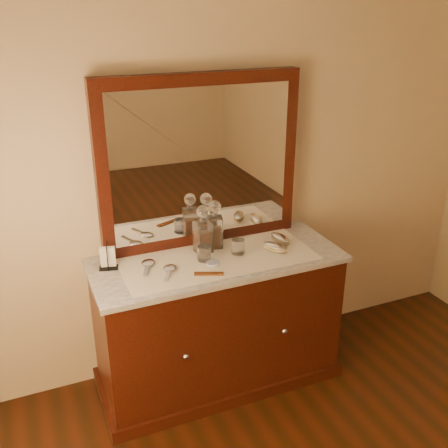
{
  "coord_description": "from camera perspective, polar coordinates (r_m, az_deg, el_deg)",
  "views": [
    {
      "loc": [
        -0.99,
        -0.49,
        2.2
      ],
      "look_at": [
        0.0,
        1.85,
        1.1
      ],
      "focal_mm": 41.58,
      "sensor_mm": 36.0,
      "label": 1
    }
  ],
  "objects": [
    {
      "name": "dresser_cabinet",
      "position": [
        3.19,
        -0.71,
        -10.78
      ],
      "size": [
        1.4,
        0.55,
        0.82
      ],
      "primitive_type": "cube",
      "color": "black",
      "rests_on": "floor"
    },
    {
      "name": "dresser_plinth",
      "position": [
        3.41,
        -0.68,
        -15.94
      ],
      "size": [
        1.46,
        0.59,
        0.08
      ],
      "primitive_type": "cube",
      "color": "black",
      "rests_on": "floor"
    },
    {
      "name": "knob_left",
      "position": [
        2.87,
        -4.21,
        -14.33
      ],
      "size": [
        0.04,
        0.04,
        0.04
      ],
      "primitive_type": "sphere",
      "color": "silver",
      "rests_on": "dresser_cabinet"
    },
    {
      "name": "knob_right",
      "position": [
        3.07,
        6.66,
        -11.6
      ],
      "size": [
        0.04,
        0.04,
        0.04
      ],
      "primitive_type": "sphere",
      "color": "silver",
      "rests_on": "dresser_cabinet"
    },
    {
      "name": "marble_top",
      "position": [
        2.97,
        -0.75,
        -3.99
      ],
      "size": [
        1.44,
        0.59,
        0.03
      ],
      "primitive_type": "cube",
      "color": "silver",
      "rests_on": "dresser_cabinet"
    },
    {
      "name": "mirror_frame",
      "position": [
        2.99,
        -2.59,
        6.82
      ],
      "size": [
        1.2,
        0.08,
        1.0
      ],
      "primitive_type": "cube",
      "color": "black",
      "rests_on": "marble_top"
    },
    {
      "name": "mirror_glass",
      "position": [
        2.96,
        -2.36,
        6.64
      ],
      "size": [
        1.06,
        0.01,
        0.86
      ],
      "primitive_type": "cube",
      "color": "white",
      "rests_on": "marble_top"
    },
    {
      "name": "lace_runner",
      "position": [
        2.95,
        -0.61,
        -3.86
      ],
      "size": [
        1.1,
        0.45,
        0.0
      ],
      "primitive_type": "cube",
      "color": "white",
      "rests_on": "marble_top"
    },
    {
      "name": "pin_dish",
      "position": [
        2.89,
        -1.27,
        -4.3
      ],
      "size": [
        0.09,
        0.09,
        0.01
      ],
      "primitive_type": "cylinder",
      "rotation": [
        0.0,
        0.0,
        0.12
      ],
      "color": "white",
      "rests_on": "lace_runner"
    },
    {
      "name": "comb",
      "position": [
        2.79,
        -1.68,
        -5.48
      ],
      "size": [
        0.16,
        0.09,
        0.01
      ],
      "primitive_type": "cube",
      "rotation": [
        0.0,
        0.0,
        -0.4
      ],
      "color": "brown",
      "rests_on": "lace_runner"
    },
    {
      "name": "napkin_rack",
      "position": [
        2.9,
        -12.65,
        -3.7
      ],
      "size": [
        0.11,
        0.08,
        0.15
      ],
      "color": "black",
      "rests_on": "marble_top"
    },
    {
      "name": "decanter_left",
      "position": [
        2.98,
        -2.33,
        -1.14
      ],
      "size": [
        0.1,
        0.1,
        0.29
      ],
      "color": "#9B4A16",
      "rests_on": "lace_runner"
    },
    {
      "name": "decanter_right",
      "position": [
        3.05,
        -1.02,
        -0.58
      ],
      "size": [
        0.11,
        0.11,
        0.29
      ],
      "color": "#9B4A16",
      "rests_on": "lace_runner"
    },
    {
      "name": "brush_near",
      "position": [
        3.05,
        5.68,
        -2.56
      ],
      "size": [
        0.14,
        0.17,
        0.04
      ],
      "color": "tan",
      "rests_on": "lace_runner"
    },
    {
      "name": "brush_far",
      "position": [
        3.16,
        6.2,
        -1.61
      ],
      "size": [
        0.09,
        0.17,
        0.04
      ],
      "color": "tan",
      "rests_on": "lace_runner"
    },
    {
      "name": "hand_mirror_outer",
      "position": [
        2.9,
        -8.36,
        -4.41
      ],
      "size": [
        0.12,
        0.2,
        0.02
      ],
      "color": "silver",
      "rests_on": "lace_runner"
    },
    {
      "name": "hand_mirror_inner",
      "position": [
        2.83,
        -6.02,
        -4.99
      ],
      "size": [
        0.13,
        0.19,
        0.02
      ],
      "color": "silver",
      "rests_on": "lace_runner"
    },
    {
      "name": "tumblers",
      "position": [
        2.95,
        -0.3,
        -2.86
      ],
      "size": [
        0.29,
        0.08,
        0.09
      ],
      "color": "white",
      "rests_on": "lace_runner"
    }
  ]
}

